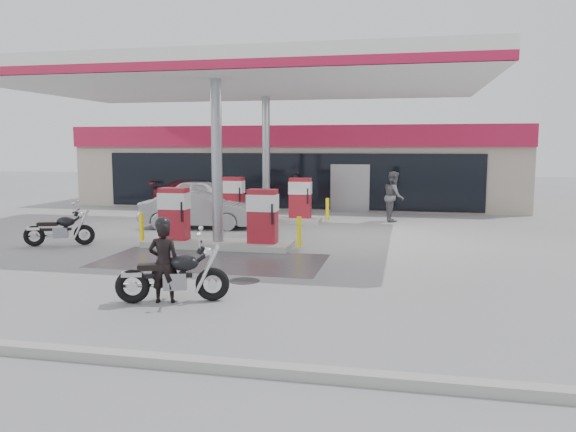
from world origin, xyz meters
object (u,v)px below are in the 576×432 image
at_px(pump_island_near, 218,224).
at_px(parked_motorcycle, 60,230).
at_px(biker_main, 164,262).
at_px(pump_island_far, 266,204).
at_px(attendant, 394,196).
at_px(main_motorcycle, 175,277).
at_px(hatchback_silver, 198,210).
at_px(biker_walking, 296,194).
at_px(sedan_white, 205,195).
at_px(parked_car_left, 200,194).

distance_m(pump_island_near, parked_motorcycle, 4.88).
relative_size(biker_main, parked_motorcycle, 0.80).
bearing_deg(pump_island_far, attendant, 11.19).
bearing_deg(main_motorcycle, attendant, 54.74).
bearing_deg(pump_island_near, hatchback_silver, 119.06).
bearing_deg(attendant, pump_island_near, 136.39).
bearing_deg(parked_motorcycle, hatchback_silver, 35.52).
bearing_deg(biker_main, biker_walking, -101.99).
height_order(biker_main, attendant, attendant).
relative_size(main_motorcycle, hatchback_silver, 0.51).
bearing_deg(parked_motorcycle, sedan_white, 62.43).
height_order(pump_island_near, main_motorcycle, pump_island_near).
height_order(hatchback_silver, parked_car_left, hatchback_silver).
distance_m(main_motorcycle, attendant, 13.52).
height_order(pump_island_near, biker_walking, pump_island_near).
xyz_separation_m(biker_main, hatchback_silver, (-2.96, 9.60, -0.10)).
bearing_deg(biker_walking, pump_island_far, -137.44).
bearing_deg(biker_main, sedan_white, -86.35).
bearing_deg(biker_walking, hatchback_silver, -152.09).
bearing_deg(pump_island_far, sedan_white, 139.91).
bearing_deg(attendant, biker_main, 154.74).
xyz_separation_m(sedan_white, attendant, (8.86, -2.20, 0.29)).
distance_m(parked_motorcycle, attendant, 12.58).
relative_size(pump_island_near, attendant, 2.53).
distance_m(attendant, hatchback_silver, 7.84).
bearing_deg(pump_island_far, pump_island_near, -90.00).
bearing_deg(attendant, hatchback_silver, 107.95).
bearing_deg(biker_main, pump_island_near, -94.65).
bearing_deg(main_motorcycle, biker_main, -178.78).
xyz_separation_m(hatchback_silver, parked_car_left, (-2.50, 6.77, -0.01)).
xyz_separation_m(biker_main, sedan_white, (-4.76, 15.20, -0.07)).
bearing_deg(parked_car_left, main_motorcycle, -165.91).
bearing_deg(sedan_white, parked_motorcycle, -176.62).
xyz_separation_m(pump_island_far, attendant, (5.06, 1.00, 0.31)).
xyz_separation_m(pump_island_near, biker_walking, (0.48, 9.80, 0.10)).
height_order(parked_motorcycle, sedan_white, sedan_white).
bearing_deg(main_motorcycle, sedan_white, 89.67).
relative_size(hatchback_silver, biker_walking, 2.60).
relative_size(pump_island_far, parked_car_left, 1.09).
height_order(pump_island_near, hatchback_silver, pump_island_near).
bearing_deg(main_motorcycle, pump_island_near, 82.52).
distance_m(main_motorcycle, sedan_white, 15.92).
distance_m(main_motorcycle, parked_motorcycle, 7.88).
relative_size(pump_island_near, parked_car_left, 1.09).
relative_size(main_motorcycle, parked_car_left, 0.46).
bearing_deg(parked_motorcycle, biker_main, -63.92).
distance_m(sedan_white, attendant, 9.13).
xyz_separation_m(main_motorcycle, parked_car_left, (-5.65, 16.30, 0.18)).
relative_size(parked_motorcycle, hatchback_silver, 0.47).
bearing_deg(biker_walking, main_motorcycle, -127.86).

